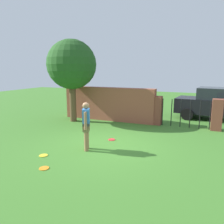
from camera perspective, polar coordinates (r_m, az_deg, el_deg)
ground_plane at (r=7.95m, az=-1.64°, el=-8.53°), size 40.00×40.00×0.00m
brick_wall at (r=11.59m, az=-0.89°, el=2.15°), size 4.97×0.50×1.74m
tree at (r=11.34m, az=-10.53°, el=12.02°), size 2.48×2.48×4.16m
person at (r=7.26m, az=-6.78°, el=-3.12°), size 0.35×0.50×1.62m
fence_gate at (r=10.68m, az=18.69°, el=-0.14°), size 3.09×0.44×1.40m
car at (r=12.89m, az=25.91°, el=1.91°), size 4.37×2.30×1.72m
frisbee_red at (r=8.45m, az=-0.09°, el=-7.25°), size 0.27×0.27×0.02m
frisbee_yellow at (r=7.30m, az=-17.54°, el=-10.81°), size 0.27×0.27×0.02m
frisbee_orange at (r=6.43m, az=-17.38°, el=-13.89°), size 0.27×0.27×0.02m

